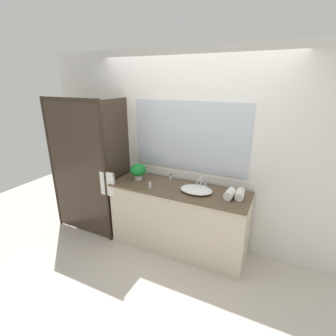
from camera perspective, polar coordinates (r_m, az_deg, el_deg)
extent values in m
plane|color=beige|center=(3.68, 2.20, -17.49)|extent=(8.00, 8.00, 0.00)
cube|color=silver|center=(3.39, 4.85, 3.77)|extent=(4.40, 0.05, 2.60)
cube|color=silver|center=(3.47, 4.51, -1.84)|extent=(1.80, 0.01, 0.11)
cube|color=silver|center=(3.31, 4.75, 7.06)|extent=(1.58, 0.01, 0.91)
cube|color=beige|center=(3.45, 2.36, -11.60)|extent=(1.80, 0.56, 0.87)
cube|color=brown|center=(3.23, 2.40, -4.83)|extent=(1.80, 0.58, 0.03)
cylinder|color=#2D2319|center=(4.14, -24.84, 0.55)|extent=(0.04, 0.04, 2.00)
cylinder|color=#2D2319|center=(3.44, -14.08, -1.76)|extent=(0.04, 0.04, 2.00)
cube|color=#2D2319|center=(3.58, -21.79, 14.41)|extent=(1.00, 0.04, 0.04)
cube|color=#382B21|center=(3.77, -19.95, -0.50)|extent=(0.96, 0.01, 1.96)
cube|color=#382B21|center=(3.65, -11.26, -0.32)|extent=(0.01, 0.57, 1.96)
cylinder|color=#2D2319|center=(3.43, -13.76, -1.28)|extent=(0.32, 0.02, 0.02)
cube|color=white|center=(3.48, -13.57, -3.52)|extent=(0.22, 0.04, 0.33)
ellipsoid|color=white|center=(3.12, 6.45, -4.92)|extent=(0.41, 0.29, 0.06)
cube|color=silver|center=(3.29, 7.50, -4.09)|extent=(0.17, 0.04, 0.02)
cylinder|color=silver|center=(3.26, 7.55, -3.02)|extent=(0.02, 0.02, 0.11)
cylinder|color=silver|center=(3.19, 7.28, -2.42)|extent=(0.02, 0.11, 0.02)
cylinder|color=silver|center=(3.29, 6.53, -3.45)|extent=(0.02, 0.02, 0.04)
cylinder|color=silver|center=(3.26, 8.52, -3.80)|extent=(0.02, 0.02, 0.04)
cylinder|color=beige|center=(3.51, -6.75, -2.07)|extent=(0.12, 0.12, 0.06)
ellipsoid|color=#1B7B2D|center=(3.48, -6.82, -0.45)|extent=(0.23, 0.23, 0.17)
cylinder|color=white|center=(3.46, 0.61, -2.18)|extent=(0.03, 0.03, 0.07)
cylinder|color=black|center=(3.45, 0.62, -1.51)|extent=(0.02, 0.02, 0.01)
cylinder|color=silver|center=(3.21, -4.11, -3.94)|extent=(0.03, 0.03, 0.08)
cylinder|color=#9E895B|center=(3.19, -4.13, -3.15)|extent=(0.02, 0.02, 0.01)
cylinder|color=white|center=(3.05, 16.03, -5.77)|extent=(0.12, 0.21, 0.10)
cylinder|color=white|center=(3.02, 13.80, -5.77)|extent=(0.11, 0.19, 0.10)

